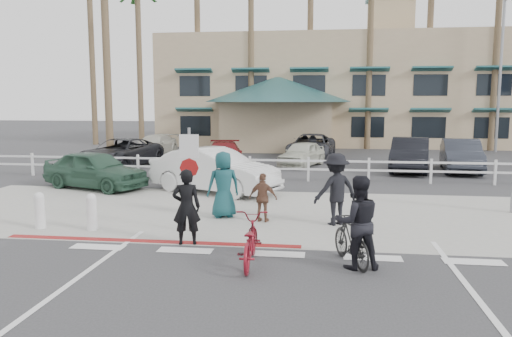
# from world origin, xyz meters

# --- Properties ---
(ground) EXTENTS (140.00, 140.00, 0.00)m
(ground) POSITION_xyz_m (0.00, 0.00, 0.00)
(ground) COLOR #333335
(bike_path) EXTENTS (12.00, 16.00, 0.01)m
(bike_path) POSITION_xyz_m (0.00, -2.00, 0.00)
(bike_path) COLOR #333335
(bike_path) RESTS_ON ground
(sidewalk_plaza) EXTENTS (22.00, 7.00, 0.01)m
(sidewalk_plaza) POSITION_xyz_m (0.00, 4.50, 0.01)
(sidewalk_plaza) COLOR gray
(sidewalk_plaza) RESTS_ON ground
(cross_street) EXTENTS (40.00, 5.00, 0.01)m
(cross_street) POSITION_xyz_m (0.00, 8.50, 0.00)
(cross_street) COLOR #333335
(cross_street) RESTS_ON ground
(parking_lot) EXTENTS (50.00, 16.00, 0.01)m
(parking_lot) POSITION_xyz_m (0.00, 18.00, 0.00)
(parking_lot) COLOR #333335
(parking_lot) RESTS_ON ground
(curb_red) EXTENTS (7.00, 0.25, 0.02)m
(curb_red) POSITION_xyz_m (-3.00, 1.20, 0.01)
(curb_red) COLOR maroon
(curb_red) RESTS_ON ground
(rail_fence) EXTENTS (29.40, 0.16, 1.00)m
(rail_fence) POSITION_xyz_m (0.50, 10.50, 0.50)
(rail_fence) COLOR silver
(rail_fence) RESTS_ON ground
(building) EXTENTS (28.00, 16.00, 11.30)m
(building) POSITION_xyz_m (2.00, 31.00, 5.65)
(building) COLOR tan
(building) RESTS_ON ground
(sign_post) EXTENTS (0.50, 0.10, 2.90)m
(sign_post) POSITION_xyz_m (-2.30, 2.20, 1.45)
(sign_post) COLOR gray
(sign_post) RESTS_ON ground
(bollard_0) EXTENTS (0.26, 0.26, 0.95)m
(bollard_0) POSITION_xyz_m (-4.80, 2.00, 0.47)
(bollard_0) COLOR silver
(bollard_0) RESTS_ON ground
(bollard_1) EXTENTS (0.26, 0.26, 0.95)m
(bollard_1) POSITION_xyz_m (-6.20, 2.00, 0.47)
(bollard_1) COLOR silver
(bollard_1) RESTS_ON ground
(streetlight_1) EXTENTS (0.60, 2.00, 9.50)m
(streetlight_1) POSITION_xyz_m (12.00, 24.00, 4.75)
(streetlight_1) COLOR gray
(streetlight_1) RESTS_ON ground
(palm_0) EXTENTS (4.00, 4.00, 15.00)m
(palm_0) POSITION_xyz_m (-16.00, 26.00, 7.50)
(palm_0) COLOR #205424
(palm_0) RESTS_ON ground
(palm_1) EXTENTS (4.00, 4.00, 13.00)m
(palm_1) POSITION_xyz_m (-12.00, 25.00, 6.50)
(palm_1) COLOR #205424
(palm_1) RESTS_ON ground
(palm_2) EXTENTS (4.00, 4.00, 16.00)m
(palm_2) POSITION_xyz_m (-8.00, 26.00, 8.00)
(palm_2) COLOR #205424
(palm_2) RESTS_ON ground
(palm_3) EXTENTS (4.00, 4.00, 14.00)m
(palm_3) POSITION_xyz_m (-4.00, 25.00, 7.00)
(palm_3) COLOR #205424
(palm_3) RESTS_ON ground
(palm_4) EXTENTS (4.00, 4.00, 15.00)m
(palm_4) POSITION_xyz_m (0.00, 26.00, 7.50)
(palm_4) COLOR #205424
(palm_4) RESTS_ON ground
(palm_5) EXTENTS (4.00, 4.00, 13.00)m
(palm_5) POSITION_xyz_m (4.00, 25.00, 6.50)
(palm_5) COLOR #205424
(palm_5) RESTS_ON ground
(palm_6) EXTENTS (4.00, 4.00, 17.00)m
(palm_6) POSITION_xyz_m (8.00, 26.00, 8.50)
(palm_6) COLOR #205424
(palm_6) RESTS_ON ground
(palm_7) EXTENTS (4.00, 4.00, 14.00)m
(palm_7) POSITION_xyz_m (12.00, 25.00, 7.00)
(palm_7) COLOR #205424
(palm_7) RESTS_ON ground
(palm_10) EXTENTS (4.00, 4.00, 12.00)m
(palm_10) POSITION_xyz_m (-10.00, 15.00, 6.00)
(palm_10) COLOR #205424
(palm_10) RESTS_ON ground
(bike_red) EXTENTS (0.74, 1.90, 0.99)m
(bike_red) POSITION_xyz_m (-0.48, -0.12, 0.49)
(bike_red) COLOR maroon
(bike_red) RESTS_ON ground
(rider_red) EXTENTS (0.71, 0.54, 1.74)m
(rider_red) POSITION_xyz_m (-2.09, 1.10, 0.87)
(rider_red) COLOR black
(rider_red) RESTS_ON ground
(bike_black) EXTENTS (1.01, 1.69, 0.98)m
(bike_black) POSITION_xyz_m (1.53, 0.18, 0.49)
(bike_black) COLOR black
(bike_black) RESTS_ON ground
(rider_black) EXTENTS (0.99, 0.83, 1.83)m
(rider_black) POSITION_xyz_m (1.62, -0.04, 0.92)
(rider_black) COLOR black
(rider_black) RESTS_ON ground
(pedestrian_a) EXTENTS (1.42, 1.22, 1.90)m
(pedestrian_a) POSITION_xyz_m (1.30, 3.40, 0.95)
(pedestrian_a) COLOR black
(pedestrian_a) RESTS_ON ground
(pedestrian_child) EXTENTS (0.83, 0.47, 1.33)m
(pedestrian_child) POSITION_xyz_m (-0.63, 3.44, 0.67)
(pedestrian_child) COLOR brown
(pedestrian_child) RESTS_ON ground
(pedestrian_b) EXTENTS (1.08, 0.93, 1.87)m
(pedestrian_b) POSITION_xyz_m (-1.79, 3.84, 0.93)
(pedestrian_b) COLOR #154248
(pedestrian_b) RESTS_ON ground
(car_white_sedan) EXTENTS (5.07, 3.51, 1.58)m
(car_white_sedan) POSITION_xyz_m (-2.87, 7.63, 0.79)
(car_white_sedan) COLOR silver
(car_white_sedan) RESTS_ON ground
(car_red_compact) EXTENTS (4.51, 3.05, 1.43)m
(car_red_compact) POSITION_xyz_m (-7.45, 7.84, 0.71)
(car_red_compact) COLOR #2C4F3C
(car_red_compact) RESTS_ON ground
(lot_car_0) EXTENTS (3.20, 5.48, 1.43)m
(lot_car_0) POSITION_xyz_m (-8.85, 13.54, 0.72)
(lot_car_0) COLOR black
(lot_car_0) RESTS_ON ground
(lot_car_1) EXTENTS (2.47, 4.63, 1.28)m
(lot_car_1) POSITION_xyz_m (-3.78, 13.94, 0.64)
(lot_car_1) COLOR maroon
(lot_car_1) RESTS_ON ground
(lot_car_2) EXTENTS (2.61, 3.97, 1.25)m
(lot_car_2) POSITION_xyz_m (-0.05, 15.28, 0.63)
(lot_car_2) COLOR beige
(lot_car_2) RESTS_ON ground
(lot_car_3) EXTENTS (2.52, 4.93, 1.55)m
(lot_car_3) POSITION_xyz_m (5.01, 14.19, 0.78)
(lot_car_3) COLOR black
(lot_car_3) RESTS_ON ground
(lot_car_4) EXTENTS (2.16, 4.38, 1.22)m
(lot_car_4) POSITION_xyz_m (-9.06, 19.15, 0.61)
(lot_car_4) COLOR beige
(lot_car_4) RESTS_ON ground
(lot_car_5) EXTENTS (2.90, 5.28, 1.40)m
(lot_car_5) POSITION_xyz_m (0.35, 18.69, 0.70)
(lot_car_5) COLOR #34353C
(lot_car_5) RESTS_ON ground
(lot_car_6) EXTENTS (2.23, 4.73, 1.50)m
(lot_car_6) POSITION_xyz_m (7.33, 14.33, 0.75)
(lot_car_6) COLOR #292D37
(lot_car_6) RESTS_ON ground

